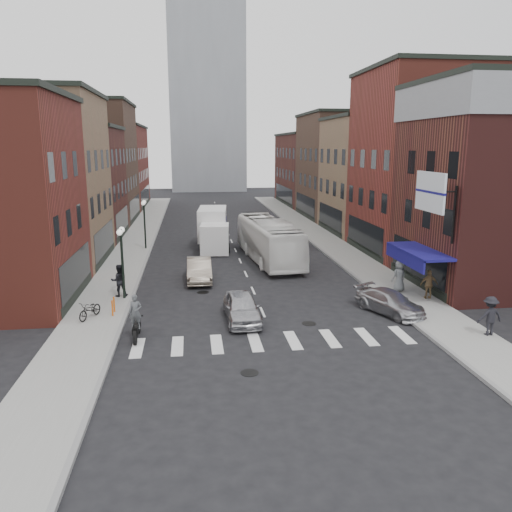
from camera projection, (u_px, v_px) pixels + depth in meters
The scene contains 32 objects.
ground at pixel (265, 319), 25.04m from camera, with size 160.00×160.00×0.00m, color black.
sidewalk_left at pixel (137, 241), 45.26m from camera, with size 3.00×74.00×0.15m, color gray.
sidewalk_right at pixel (320, 236), 47.40m from camera, with size 3.00×74.00×0.15m, color gray.
curb_left at pixel (154, 241), 45.47m from camera, with size 0.20×74.00×0.16m, color gray.
curb_right at pixel (304, 237), 47.23m from camera, with size 0.20×74.00×0.16m, color gray.
crosswalk_stripes at pixel (275, 341), 22.14m from camera, with size 12.00×2.20×0.01m, color silver.
bldg_left_mid_a at pixel (28, 179), 35.39m from camera, with size 10.30×10.20×12.30m.
bldg_left_mid_b at pixel (64, 183), 45.29m from camera, with size 10.30×10.20×10.30m.
bldg_left_far_a at pixel (87, 163), 55.61m from camera, with size 10.30×12.20×13.30m.
bldg_left_far_b at pixel (107, 167), 69.39m from camera, with size 10.30×16.20×11.30m.
bldg_right_corner at pixel (501, 186), 29.96m from camera, with size 10.30×9.20×12.30m.
bldg_right_mid_a at pixel (429, 163), 38.94m from camera, with size 10.30×10.20×14.30m.
bldg_right_mid_b at pixel (381, 175), 48.95m from camera, with size 10.30×10.20×11.30m.
bldg_right_far_a at pixel (347, 166), 59.49m from camera, with size 10.30×12.20×12.30m.
bldg_right_far_b at pixel (317, 169), 73.26m from camera, with size 10.30×16.20×10.30m.
awning_blue at pixel (416, 252), 28.02m from camera, with size 1.80×5.00×0.78m.
billboard_sign at pixel (432, 193), 25.28m from camera, with size 1.52×3.00×3.70m.
distant_tower at pixel (206, 57), 95.17m from camera, with size 14.00×14.00×50.00m, color #9399A0.
streetlamp_near at pixel (122, 250), 27.36m from camera, with size 0.32×1.22×4.11m.
streetlamp_far at pixel (144, 215), 40.91m from camera, with size 0.32×1.22×4.11m.
bike_rack at pixel (113, 306), 25.23m from camera, with size 0.08×0.68×0.80m.
box_truck at pixel (213, 229), 42.00m from camera, with size 2.71×7.70×3.28m.
motorcycle_rider at pixel (136, 318), 22.18m from camera, with size 0.58×2.05×2.08m.
transit_bus at pixel (269, 240), 37.41m from camera, with size 2.66×11.35×3.16m, color white.
sedan_left_near at pixel (242, 307), 24.56m from camera, with size 1.65×4.10×1.40m, color #B4B3B8.
sedan_left_far at pixel (199, 270), 31.92m from camera, with size 1.53×4.39×1.45m, color #A89A88.
curb_car at pixel (390, 302), 25.73m from camera, with size 1.66×4.07×1.18m, color #B5B5BA.
parked_bicycle at pixel (90, 310), 24.57m from camera, with size 0.59×1.68×0.88m, color black.
ped_left_solo at pixel (119, 280), 28.09m from camera, with size 0.89×0.51×1.84m, color black.
ped_right_a at pixel (490, 316), 22.31m from camera, with size 1.16×0.57×1.79m, color black.
ped_right_b at pixel (429, 284), 27.68m from camera, with size 0.96×0.48×1.64m, color brown.
ped_right_c at pixel (399, 276), 29.07m from camera, with size 0.90×0.59×1.85m, color slate.
Camera 1 is at (-3.53, -23.52, 8.48)m, focal length 35.00 mm.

